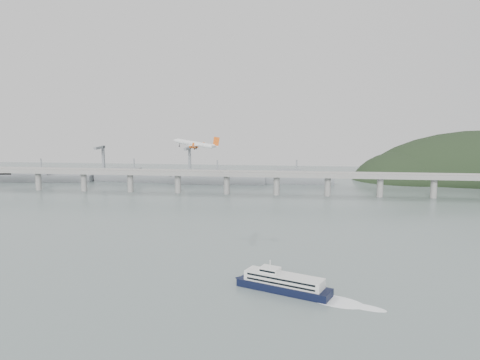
# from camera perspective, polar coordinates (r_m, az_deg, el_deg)

# --- Properties ---
(ground) EXTENTS (900.00, 900.00, 0.00)m
(ground) POSITION_cam_1_polar(r_m,az_deg,el_deg) (273.81, -1.32, -9.17)
(ground) COLOR slate
(ground) RESTS_ON ground
(bridge) EXTENTS (800.00, 22.00, 23.90)m
(bridge) POSITION_cam_1_polar(r_m,az_deg,el_deg) (464.57, 1.88, 0.38)
(bridge) COLOR gray
(bridge) RESTS_ON ground
(distant_fleet) EXTENTS (453.00, 60.90, 40.00)m
(distant_fleet) POSITION_cam_1_polar(r_m,az_deg,el_deg) (562.59, -13.42, 0.40)
(distant_fleet) COLOR slate
(distant_fleet) RESTS_ON ground
(ferry) EXTENTS (69.51, 34.48, 13.83)m
(ferry) POSITION_cam_1_polar(r_m,az_deg,el_deg) (222.61, 5.36, -12.42)
(ferry) COLOR black
(ferry) RESTS_ON ground
(airliner) EXTENTS (33.87, 30.66, 9.22)m
(airliner) POSITION_cam_1_polar(r_m,az_deg,el_deg) (327.81, -5.39, 4.39)
(airliner) COLOR white
(airliner) RESTS_ON ground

